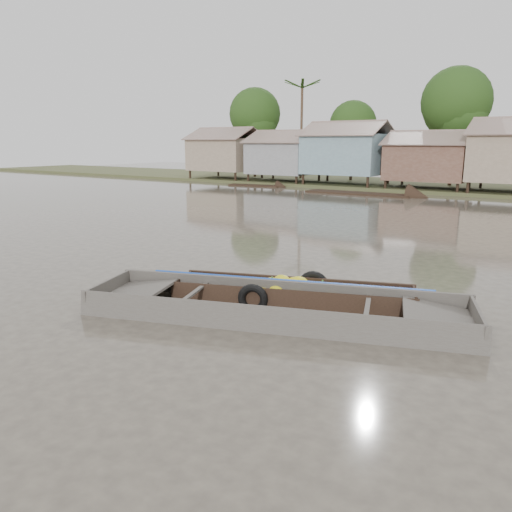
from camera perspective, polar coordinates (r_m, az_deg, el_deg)
The scene contains 3 objects.
ground at distance 12.15m, azimuth -0.83°, elevation -4.82°, with size 120.00×120.00×0.00m, color #453E35.
banana_boat at distance 12.03m, azimuth 3.81°, elevation -4.21°, with size 5.85×3.22×0.82m.
viewer_boat at distance 10.93m, azimuth 2.34°, elevation -6.45°, with size 8.53×4.69×0.67m.
Camera 1 is at (6.58, -9.52, 3.70)m, focal length 35.00 mm.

